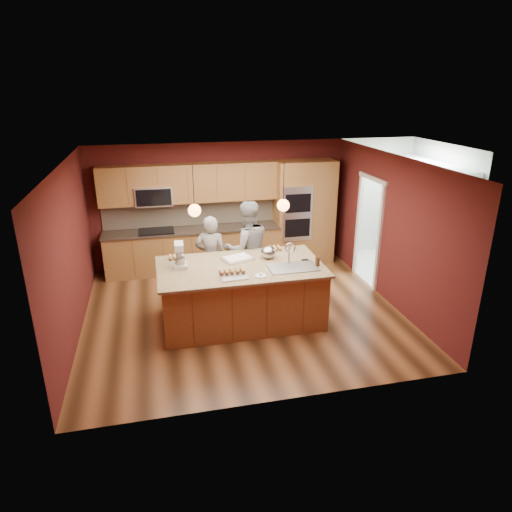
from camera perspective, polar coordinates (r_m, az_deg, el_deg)
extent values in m
plane|color=#3E2513|center=(8.26, -1.66, -7.00)|extent=(5.50, 5.50, 0.00)
plane|color=white|center=(7.39, -1.88, 11.85)|extent=(5.50, 5.50, 0.00)
plane|color=#4D1715|center=(10.08, -4.56, 6.38)|extent=(5.50, 0.00, 5.50)
plane|color=#4D1715|center=(5.48, 3.40, -6.37)|extent=(5.50, 0.00, 5.50)
plane|color=#4D1715|center=(7.71, -22.23, 0.29)|extent=(0.00, 5.00, 5.00)
plane|color=#4D1715|center=(8.65, 16.43, 3.14)|extent=(0.00, 5.00, 5.00)
cube|color=brown|center=(9.99, -7.84, 0.71)|extent=(3.70, 0.60, 0.90)
cube|color=#2F251E|center=(9.84, -7.96, 3.24)|extent=(3.74, 0.64, 0.04)
cube|color=#C2B191|center=(10.03, -8.21, 5.39)|extent=(3.70, 0.03, 0.56)
cube|color=brown|center=(9.72, -8.32, 9.01)|extent=(3.70, 0.36, 0.80)
cube|color=black|center=(9.79, -12.34, 3.05)|extent=(0.72, 0.52, 0.03)
cube|color=silver|center=(9.71, -12.69, 7.39)|extent=(0.76, 0.40, 0.40)
cube|color=brown|center=(10.20, 4.69, 5.38)|extent=(0.80, 0.60, 2.30)
cube|color=silver|center=(9.91, 5.22, 5.21)|extent=(0.66, 0.04, 1.20)
cube|color=brown|center=(10.41, 8.12, 5.56)|extent=(0.50, 0.60, 2.30)
plane|color=silver|center=(10.50, 16.90, -1.64)|extent=(2.60, 2.60, 0.00)
plane|color=beige|center=(10.57, 21.94, 5.60)|extent=(0.00, 2.70, 2.70)
cube|color=white|center=(10.33, 21.46, 8.78)|extent=(0.35, 2.40, 0.75)
cylinder|color=black|center=(7.08, -7.83, 8.40)|extent=(0.01, 0.01, 0.70)
sphere|color=#FD9144|center=(7.17, -7.69, 5.66)|extent=(0.20, 0.20, 0.20)
cylinder|color=black|center=(7.35, 3.48, 8.99)|extent=(0.01, 0.01, 0.70)
sphere|color=#FD9144|center=(7.43, 3.42, 6.35)|extent=(0.20, 0.20, 0.20)
cube|color=brown|center=(7.79, -1.90, -4.81)|extent=(2.64, 1.43, 0.97)
cube|color=beige|center=(7.58, -1.94, -1.37)|extent=(2.74, 1.53, 0.04)
cube|color=silver|center=(7.55, 4.64, -2.03)|extent=(0.79, 0.46, 0.18)
imported|color=black|center=(8.53, -5.63, -0.21)|extent=(0.67, 0.53, 1.61)
imported|color=slate|center=(8.60, -1.11, 0.89)|extent=(0.96, 0.78, 1.85)
cube|color=silver|center=(7.60, -9.46, -1.16)|extent=(0.23, 0.29, 0.07)
cube|color=silver|center=(7.65, -9.60, 0.38)|extent=(0.11, 0.09, 0.28)
cube|color=silver|center=(7.51, -9.62, 1.21)|extent=(0.15, 0.29, 0.11)
cylinder|color=#A8AAAF|center=(7.54, -9.47, -0.74)|extent=(0.16, 0.16, 0.15)
cube|color=white|center=(7.83, -2.34, -0.35)|extent=(0.59, 0.51, 0.03)
cube|color=white|center=(7.83, -2.34, -0.22)|extent=(0.51, 0.43, 0.02)
cube|color=silver|center=(7.12, -2.80, -2.62)|extent=(0.44, 0.32, 0.02)
ellipsoid|color=#A8AAAF|center=(7.86, 1.54, 0.46)|extent=(0.27, 0.27, 0.23)
cylinder|color=white|center=(7.17, 0.58, -2.47)|extent=(0.18, 0.18, 0.01)
cylinder|color=#3E210D|center=(7.61, 7.70, -0.67)|extent=(0.08, 0.08, 0.15)
cube|color=black|center=(7.85, 6.15, -0.48)|extent=(0.13, 0.09, 0.01)
cube|color=silver|center=(10.40, 20.55, 0.70)|extent=(0.80, 0.82, 1.02)
cube|color=silver|center=(10.90, 18.84, 1.95)|extent=(0.74, 0.76, 1.07)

